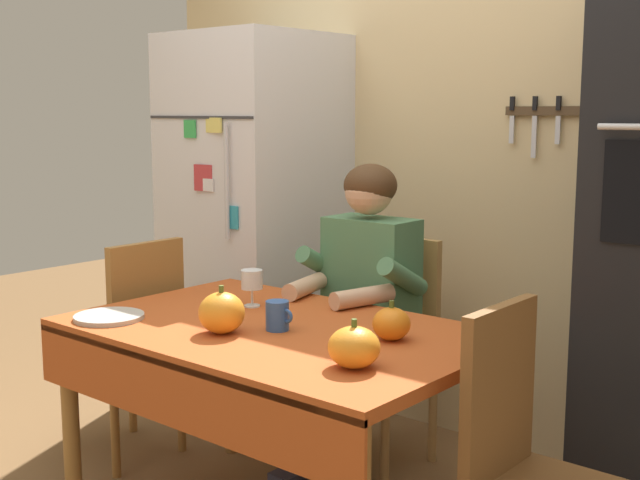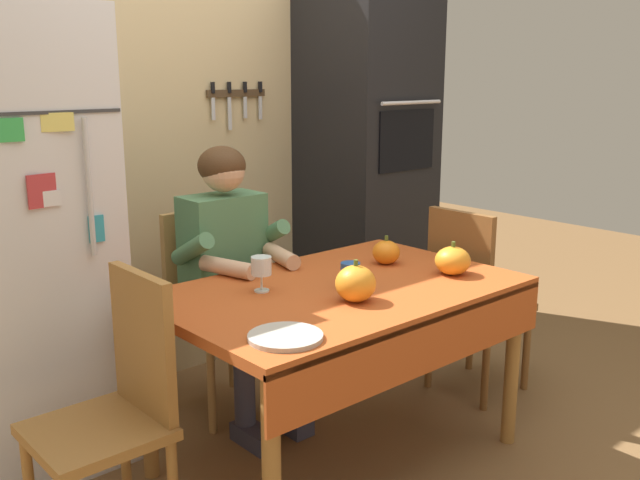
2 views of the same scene
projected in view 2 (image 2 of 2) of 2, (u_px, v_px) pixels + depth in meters
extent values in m
plane|color=brown|center=(354.00, 467.00, 2.87)|extent=(10.00, 10.00, 0.00)
cube|color=#D1B784|center=(178.00, 124.00, 3.59)|extent=(3.70, 0.10, 2.60)
cube|color=#4C3823|center=(236.00, 93.00, 3.72)|extent=(0.36, 0.02, 0.04)
cube|color=silver|center=(213.00, 109.00, 3.63)|extent=(0.02, 0.01, 0.11)
cube|color=black|center=(213.00, 88.00, 3.61)|extent=(0.02, 0.01, 0.06)
cube|color=silver|center=(230.00, 114.00, 3.70)|extent=(0.02, 0.01, 0.17)
cube|color=black|center=(229.00, 87.00, 3.67)|extent=(0.02, 0.01, 0.06)
cube|color=silver|center=(245.00, 107.00, 3.76)|extent=(0.02, 0.01, 0.11)
cube|color=black|center=(245.00, 87.00, 3.73)|extent=(0.02, 0.01, 0.06)
cube|color=silver|center=(260.00, 108.00, 3.83)|extent=(0.02, 0.01, 0.12)
cube|color=black|center=(260.00, 87.00, 3.80)|extent=(0.02, 0.01, 0.06)
cube|color=silver|center=(8.00, 246.00, 2.75)|extent=(0.68, 0.68, 1.80)
cylinder|color=silver|center=(89.00, 188.00, 2.55)|extent=(0.02, 0.02, 0.50)
cube|color=#333335|center=(28.00, 113.00, 2.38)|extent=(0.67, 0.01, 0.01)
cube|color=teal|center=(96.00, 229.00, 2.61)|extent=(0.06, 0.01, 0.10)
cube|color=#E5D666|center=(57.00, 122.00, 2.45)|extent=(0.11, 0.02, 0.06)
cube|color=green|center=(11.00, 130.00, 2.35)|extent=(0.08, 0.01, 0.08)
cube|color=silver|center=(47.00, 199.00, 2.47)|extent=(0.10, 0.01, 0.06)
cube|color=#B73338|center=(42.00, 191.00, 2.46)|extent=(0.10, 0.02, 0.12)
cube|color=black|center=(366.00, 163.00, 4.04)|extent=(0.60, 0.60, 2.10)
cube|color=black|center=(407.00, 141.00, 3.78)|extent=(0.42, 0.01, 0.32)
cylinder|color=silver|center=(412.00, 102.00, 3.72)|extent=(0.45, 0.02, 0.02)
cylinder|color=#9E6B33|center=(272.00, 477.00, 2.17)|extent=(0.06, 0.06, 0.70)
cylinder|color=#9E6B33|center=(147.00, 393.00, 2.74)|extent=(0.06, 0.06, 0.70)
cylinder|color=#9E6B33|center=(512.00, 366.00, 2.99)|extent=(0.06, 0.06, 0.70)
cylinder|color=#9E6B33|center=(378.00, 319.00, 3.56)|extent=(0.06, 0.06, 0.70)
cube|color=#B24C1E|center=(339.00, 291.00, 2.78)|extent=(1.40, 0.90, 0.04)
cube|color=#B24C1E|center=(425.00, 347.00, 2.48)|extent=(1.40, 0.01, 0.20)
cube|color=tan|center=(221.00, 321.00, 3.28)|extent=(0.40, 0.40, 0.04)
cube|color=tan|center=(198.00, 260.00, 3.36)|extent=(0.36, 0.04, 0.48)
cylinder|color=tan|center=(212.00, 389.00, 3.10)|extent=(0.04, 0.04, 0.41)
cylinder|color=tan|center=(172.00, 365.00, 3.35)|extent=(0.04, 0.04, 0.41)
cylinder|color=tan|center=(273.00, 368.00, 3.32)|extent=(0.04, 0.04, 0.41)
cylinder|color=tan|center=(231.00, 347.00, 3.57)|extent=(0.04, 0.04, 0.41)
cube|color=#38384C|center=(254.00, 436.00, 3.03)|extent=(0.10, 0.22, 0.08)
cube|color=#38384C|center=(290.00, 421.00, 3.16)|extent=(0.10, 0.22, 0.08)
cylinder|color=#38384C|center=(245.00, 391.00, 3.03)|extent=(0.09, 0.09, 0.38)
cylinder|color=#38384C|center=(281.00, 378.00, 3.16)|extent=(0.09, 0.09, 0.38)
cube|color=#38384C|center=(223.00, 321.00, 3.09)|extent=(0.12, 0.40, 0.11)
cube|color=#38384C|center=(257.00, 312.00, 3.21)|extent=(0.12, 0.40, 0.11)
cube|color=#4C7F56|center=(223.00, 248.00, 3.17)|extent=(0.36, 0.20, 0.48)
cylinder|color=#4C7F56|center=(192.00, 249.00, 2.98)|extent=(0.07, 0.26, 0.18)
cylinder|color=#4C7F56|center=(268.00, 235.00, 3.24)|extent=(0.07, 0.26, 0.18)
cylinder|color=#D8A884|center=(228.00, 267.00, 2.91)|extent=(0.13, 0.27, 0.07)
cylinder|color=#D8A884|center=(281.00, 256.00, 3.09)|extent=(0.13, 0.27, 0.07)
sphere|color=#D8A884|center=(223.00, 170.00, 3.08)|extent=(0.19, 0.19, 0.19)
ellipsoid|color=#472D19|center=(222.00, 166.00, 3.08)|extent=(0.21, 0.21, 0.17)
cube|color=#9E6B33|center=(96.00, 432.00, 2.28)|extent=(0.40, 0.40, 0.04)
cube|color=#9E6B33|center=(143.00, 342.00, 2.33)|extent=(0.04, 0.36, 0.48)
cylinder|color=#9E6B33|center=(125.00, 456.00, 2.56)|extent=(0.04, 0.04, 0.41)
cube|color=brown|center=(480.00, 306.00, 3.50)|extent=(0.40, 0.40, 0.04)
cube|color=brown|center=(460.00, 262.00, 3.32)|extent=(0.04, 0.36, 0.48)
cylinder|color=brown|center=(526.00, 350.00, 3.54)|extent=(0.04, 0.04, 0.41)
cylinder|color=brown|center=(486.00, 368.00, 3.32)|extent=(0.04, 0.04, 0.41)
cylinder|color=brown|center=(471.00, 332.00, 3.78)|extent=(0.04, 0.04, 0.41)
cylinder|color=brown|center=(429.00, 348.00, 3.56)|extent=(0.04, 0.04, 0.41)
cylinder|color=#2D569E|center=(350.00, 275.00, 2.76)|extent=(0.08, 0.08, 0.10)
torus|color=#2D569E|center=(358.00, 272.00, 2.78)|extent=(0.05, 0.01, 0.05)
cylinder|color=white|center=(262.00, 291.00, 2.71)|extent=(0.06, 0.06, 0.01)
cylinder|color=white|center=(262.00, 282.00, 2.70)|extent=(0.01, 0.01, 0.06)
cylinder|color=white|center=(261.00, 266.00, 2.69)|extent=(0.08, 0.08, 0.07)
ellipsoid|color=orange|center=(386.00, 252.00, 3.09)|extent=(0.12, 0.12, 0.10)
cylinder|color=#4C6023|center=(386.00, 238.00, 3.07)|extent=(0.02, 0.02, 0.02)
ellipsoid|color=orange|center=(356.00, 284.00, 2.58)|extent=(0.15, 0.15, 0.13)
cylinder|color=#4C6023|center=(356.00, 263.00, 2.56)|extent=(0.02, 0.02, 0.02)
ellipsoid|color=orange|center=(453.00, 261.00, 2.92)|extent=(0.15, 0.15, 0.12)
cylinder|color=#4C6023|center=(453.00, 244.00, 2.91)|extent=(0.02, 0.02, 0.02)
cylinder|color=#B7B2A8|center=(285.00, 337.00, 2.22)|extent=(0.24, 0.24, 0.02)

